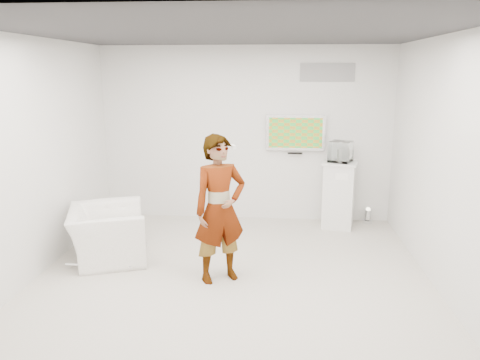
{
  "coord_description": "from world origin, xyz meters",
  "views": [
    {
      "loc": [
        0.54,
        -5.53,
        2.58
      ],
      "look_at": [
        0.05,
        0.6,
        1.14
      ],
      "focal_mm": 35.0,
      "sensor_mm": 36.0,
      "label": 1
    }
  ],
  "objects_px": {
    "person": "(220,209)",
    "armchair": "(107,234)",
    "floor_uplight": "(368,216)",
    "tv": "(295,133)",
    "pedestal": "(339,195)"
  },
  "relations": [
    {
      "from": "person",
      "to": "armchair",
      "type": "relative_size",
      "value": 1.63
    },
    {
      "from": "armchair",
      "to": "floor_uplight",
      "type": "relative_size",
      "value": 4.26
    },
    {
      "from": "tv",
      "to": "person",
      "type": "xyz_separation_m",
      "value": [
        -1.0,
        -2.52,
        -0.63
      ]
    },
    {
      "from": "person",
      "to": "floor_uplight",
      "type": "xyz_separation_m",
      "value": [
        2.28,
        2.42,
        -0.79
      ]
    },
    {
      "from": "tv",
      "to": "person",
      "type": "bearing_deg",
      "value": -111.61
    },
    {
      "from": "tv",
      "to": "armchair",
      "type": "relative_size",
      "value": 0.88
    },
    {
      "from": "floor_uplight",
      "to": "pedestal",
      "type": "bearing_deg",
      "value": -157.48
    },
    {
      "from": "floor_uplight",
      "to": "armchair",
      "type": "bearing_deg",
      "value": -154.31
    },
    {
      "from": "person",
      "to": "pedestal",
      "type": "relative_size",
      "value": 1.65
    },
    {
      "from": "pedestal",
      "to": "floor_uplight",
      "type": "distance_m",
      "value": 0.73
    },
    {
      "from": "floor_uplight",
      "to": "tv",
      "type": "bearing_deg",
      "value": 175.71
    },
    {
      "from": "pedestal",
      "to": "floor_uplight",
      "type": "xyz_separation_m",
      "value": [
        0.55,
        0.23,
        -0.43
      ]
    },
    {
      "from": "person",
      "to": "armchair",
      "type": "height_order",
      "value": "person"
    },
    {
      "from": "person",
      "to": "pedestal",
      "type": "distance_m",
      "value": 2.82
    },
    {
      "from": "pedestal",
      "to": "armchair",
      "type": "bearing_deg",
      "value": -153.82
    }
  ]
}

